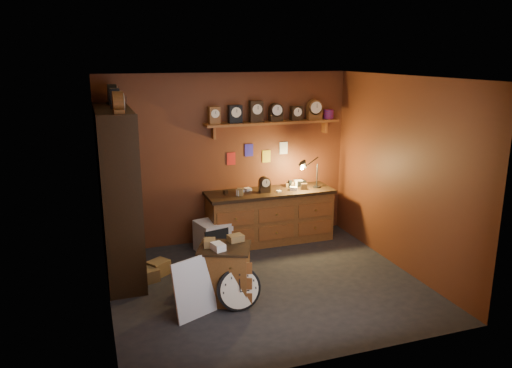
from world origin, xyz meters
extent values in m
plane|color=black|center=(0.00, 0.00, 0.00)|extent=(4.00, 4.00, 0.00)
cube|color=#5D2C16|center=(0.00, 1.80, 1.35)|extent=(4.00, 0.02, 2.70)
cube|color=#5D2C16|center=(0.00, -1.80, 1.35)|extent=(4.00, 0.02, 2.70)
cube|color=#5D2C16|center=(-2.00, 0.00, 1.35)|extent=(0.02, 3.60, 2.70)
cube|color=#5D2C16|center=(2.00, 0.00, 1.35)|extent=(0.02, 3.60, 2.70)
cube|color=beige|center=(0.00, 0.00, 2.70)|extent=(4.00, 3.60, 0.02)
cube|color=brown|center=(0.70, 1.65, 1.92)|extent=(2.20, 0.30, 0.04)
cube|color=brown|center=(-0.25, 1.72, 1.80)|extent=(0.04, 0.16, 0.20)
cube|color=brown|center=(1.65, 1.72, 1.80)|extent=(0.04, 0.16, 0.20)
cylinder|color=#B21419|center=(1.68, 1.65, 2.02)|extent=(0.16, 0.16, 0.15)
cube|color=red|center=(0.15, 1.79, 1.35)|extent=(0.14, 0.01, 0.20)
cube|color=#221B95|center=(0.45, 1.79, 1.47)|extent=(0.14, 0.01, 0.20)
cube|color=gold|center=(0.75, 1.79, 1.35)|extent=(0.14, 0.01, 0.20)
cube|color=silver|center=(1.05, 1.79, 1.47)|extent=(0.14, 0.01, 0.20)
cube|color=black|center=(-1.98, 0.98, 1.15)|extent=(0.03, 1.60, 2.30)
cube|color=black|center=(-1.75, 0.20, 1.15)|extent=(0.45, 0.03, 2.30)
cube|color=black|center=(-1.75, 1.76, 1.15)|extent=(0.45, 0.03, 2.30)
cube|color=black|center=(-1.75, 0.98, 0.05)|extent=(0.43, 1.54, 0.03)
cube|color=black|center=(-1.75, 0.98, 0.55)|extent=(0.43, 1.54, 0.03)
cube|color=black|center=(-1.75, 0.98, 1.00)|extent=(0.43, 1.54, 0.03)
cube|color=black|center=(-1.75, 0.98, 1.45)|extent=(0.43, 1.54, 0.03)
cube|color=black|center=(-1.75, 0.98, 1.90)|extent=(0.43, 1.54, 0.03)
cube|color=black|center=(-1.75, 0.98, 2.28)|extent=(0.43, 1.54, 0.03)
cube|color=brown|center=(0.60, 1.48, 0.40)|extent=(2.00, 0.60, 0.80)
cube|color=black|center=(0.60, 1.48, 0.82)|extent=(2.06, 0.66, 0.05)
cube|color=brown|center=(0.60, 1.18, 0.40)|extent=(1.92, 0.02, 0.52)
cylinder|color=black|center=(1.40, 1.43, 0.86)|extent=(0.12, 0.12, 0.02)
cylinder|color=black|center=(1.40, 1.43, 1.05)|extent=(0.02, 0.02, 0.38)
cylinder|color=black|center=(1.28, 1.40, 1.29)|extent=(0.27, 0.09, 0.14)
cone|color=black|center=(1.14, 1.37, 1.25)|extent=(0.18, 0.14, 0.18)
cube|color=brown|center=(-0.64, -0.25, 0.34)|extent=(0.72, 0.67, 0.68)
cube|color=black|center=(-0.64, -0.25, 0.69)|extent=(0.77, 0.72, 0.03)
cube|color=brown|center=(-0.64, -0.49, 0.34)|extent=(0.49, 0.22, 0.58)
cylinder|color=black|center=(-0.54, -0.52, 0.26)|extent=(0.53, 0.17, 0.54)
cylinder|color=#F6E7C5|center=(-0.54, -0.55, 0.27)|extent=(0.47, 0.11, 0.46)
cube|color=black|center=(-0.54, -0.56, 0.34)|extent=(0.01, 0.04, 0.17)
cube|color=black|center=(-0.48, -0.56, 0.24)|extent=(0.12, 0.01, 0.01)
cube|color=silver|center=(-1.07, -0.51, 0.00)|extent=(0.56, 0.36, 0.72)
cube|color=silver|center=(-0.39, 1.34, 0.24)|extent=(0.56, 0.56, 0.48)
cube|color=black|center=(-0.39, 1.10, 0.24)|extent=(0.39, 0.12, 0.39)
cube|color=olive|center=(-1.49, 0.60, 0.09)|extent=(0.34, 0.32, 0.17)
cube|color=white|center=(-1.03, 0.06, 0.06)|extent=(0.27, 0.29, 0.11)
cube|color=olive|center=(-1.31, 0.76, 0.10)|extent=(0.35, 0.34, 0.20)
camera|label=1|loc=(-2.10, -5.72, 2.97)|focal=35.00mm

